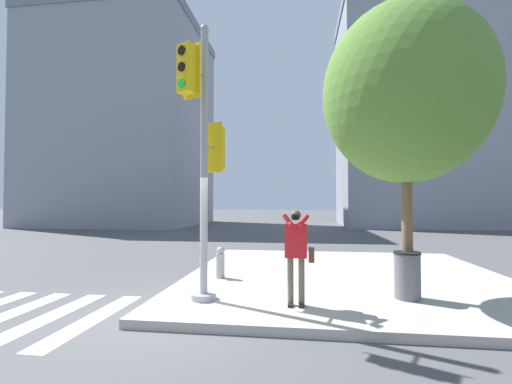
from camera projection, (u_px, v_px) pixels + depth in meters
ground_plane at (161, 320)px, 5.88m from camera, size 160.00×160.00×0.00m
sidewalk_corner at (344, 277)px, 8.89m from camera, size 8.00×8.00×0.16m
traffic_signal_pole at (203, 146)px, 6.65m from camera, size 0.70×1.20×5.35m
person_photographer at (297, 248)px, 6.21m from camera, size 0.58×0.54×1.73m
street_tree at (405, 94)px, 6.85m from camera, size 3.27×3.27×5.85m
fire_hydrant at (220, 262)px, 8.44m from camera, size 0.21×0.27×0.76m
trash_bin at (407, 275)px, 6.62m from camera, size 0.50×0.50×0.90m
building_left at (125, 126)px, 30.97m from camera, size 13.60×11.63×17.85m
building_right at (441, 115)px, 28.77m from camera, size 16.73×8.89×18.68m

